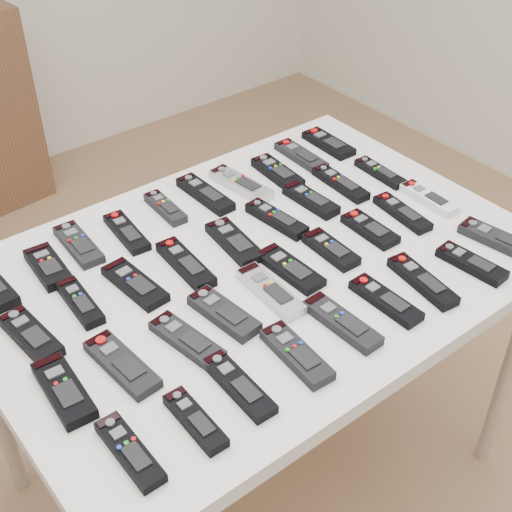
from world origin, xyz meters
TOP-DOWN VIEW (x-y plane):
  - ground at (0.00, 0.00)m, footprint 4.00×4.00m
  - table at (0.05, -0.06)m, footprint 1.25×0.88m
  - remote_1 at (-0.34, 0.20)m, footprint 0.07×0.15m
  - remote_2 at (-0.24, 0.24)m, footprint 0.06×0.18m
  - remote_3 at (-0.13, 0.21)m, footprint 0.06×0.17m
  - remote_4 at (-0.00, 0.24)m, footprint 0.05×0.15m
  - remote_5 at (0.11, 0.23)m, footprint 0.06×0.19m
  - remote_6 at (0.21, 0.21)m, footprint 0.08×0.20m
  - remote_7 at (0.32, 0.20)m, footprint 0.07×0.17m
  - remote_8 at (0.43, 0.22)m, footprint 0.06×0.18m
  - remote_9 at (0.54, 0.23)m, footprint 0.06×0.17m
  - remote_10 at (-0.46, 0.02)m, footprint 0.07×0.17m
  - remote_11 at (-0.33, 0.05)m, footprint 0.05×0.16m
  - remote_12 at (-0.21, 0.03)m, footprint 0.07×0.18m
  - remote_13 at (-0.09, 0.02)m, footprint 0.06×0.19m
  - remote_14 at (0.05, 0.02)m, footprint 0.08×0.18m
  - remote_15 at (0.18, 0.03)m, footprint 0.06×0.18m
  - remote_16 at (0.31, 0.04)m, footprint 0.06×0.17m
  - remote_17 at (0.42, 0.05)m, footprint 0.05×0.18m
  - remote_18 at (0.54, 0.03)m, footprint 0.05×0.16m
  - remote_19 at (-0.47, -0.15)m, footprint 0.07×0.18m
  - remote_20 at (-0.35, -0.16)m, footprint 0.07×0.19m
  - remote_21 at (-0.22, -0.18)m, footprint 0.08×0.18m
  - remote_22 at (-0.12, -0.17)m, footprint 0.08×0.18m
  - remote_23 at (0.01, -0.17)m, footprint 0.06×0.19m
  - remote_24 at (0.09, -0.14)m, footprint 0.07×0.18m
  - remote_25 at (0.21, -0.14)m, footprint 0.06×0.15m
  - remote_26 at (0.34, -0.14)m, footprint 0.06×0.15m
  - remote_27 at (0.45, -0.14)m, footprint 0.06×0.18m
  - remote_28 at (0.55, -0.14)m, footprint 0.05×0.16m
  - remote_29 at (-0.44, -0.34)m, footprint 0.05×0.17m
  - remote_30 at (-0.32, -0.36)m, footprint 0.04×0.15m
  - remote_31 at (-0.21, -0.34)m, footprint 0.05×0.18m
  - remote_32 at (-0.07, -0.35)m, footprint 0.07×0.18m
  - remote_33 at (0.06, -0.34)m, footprint 0.06×0.19m
  - remote_34 at (0.18, -0.34)m, footprint 0.05×0.17m
  - remote_35 at (0.29, -0.35)m, footprint 0.07×0.19m
  - remote_36 at (0.42, -0.38)m, footprint 0.07×0.17m
  - remote_37 at (0.54, -0.36)m, footprint 0.08×0.20m

SIDE VIEW (x-z plane):
  - ground at x=0.00m, z-range 0.00..0.00m
  - table at x=0.05m, z-range 0.33..1.11m
  - remote_3 at x=-0.13m, z-range 0.78..0.80m
  - remote_18 at x=0.54m, z-range 0.78..0.80m
  - remote_24 at x=0.09m, z-range 0.78..0.80m
  - remote_9 at x=0.54m, z-range 0.78..0.80m
  - remote_2 at x=-0.24m, z-range 0.78..0.80m
  - remote_8 at x=0.43m, z-range 0.78..0.80m
  - remote_12 at x=-0.21m, z-range 0.78..0.80m
  - remote_27 at x=0.45m, z-range 0.78..0.80m
  - remote_21 at x=-0.22m, z-range 0.78..0.80m
  - remote_23 at x=0.01m, z-range 0.78..0.80m
  - remote_26 at x=0.34m, z-range 0.78..0.80m
  - remote_31 at x=-0.21m, z-range 0.78..0.80m
  - remote_28 at x=0.55m, z-range 0.78..0.80m
  - remote_17 at x=0.42m, z-range 0.78..0.80m
  - remote_4 at x=0.00m, z-range 0.78..0.80m
  - remote_34 at x=0.18m, z-range 0.78..0.80m
  - remote_11 at x=-0.33m, z-range 0.78..0.80m
  - remote_20 at x=-0.35m, z-range 0.78..0.80m
  - remote_29 at x=-0.44m, z-range 0.78..0.80m
  - remote_36 at x=0.42m, z-range 0.78..0.80m
  - remote_14 at x=0.05m, z-range 0.78..0.80m
  - remote_30 at x=-0.32m, z-range 0.78..0.80m
  - remote_25 at x=0.21m, z-range 0.78..0.80m
  - remote_5 at x=0.11m, z-range 0.78..0.80m
  - remote_1 at x=-0.34m, z-range 0.78..0.80m
  - remote_7 at x=0.32m, z-range 0.78..0.80m
  - remote_6 at x=0.21m, z-range 0.78..0.80m
  - remote_37 at x=0.54m, z-range 0.78..0.80m
  - remote_35 at x=0.29m, z-range 0.78..0.80m
  - remote_33 at x=0.06m, z-range 0.78..0.80m
  - remote_10 at x=-0.46m, z-range 0.78..0.80m
  - remote_16 at x=0.31m, z-range 0.78..0.80m
  - remote_32 at x=-0.07m, z-range 0.78..0.80m
  - remote_22 at x=-0.12m, z-range 0.78..0.80m
  - remote_13 at x=-0.09m, z-range 0.78..0.80m
  - remote_15 at x=0.18m, z-range 0.78..0.80m
  - remote_19 at x=-0.47m, z-range 0.78..0.80m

